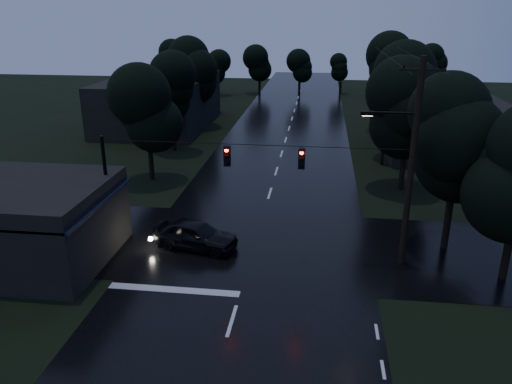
# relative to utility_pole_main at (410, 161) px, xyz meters

# --- Properties ---
(main_road) EXTENTS (12.00, 120.00, 0.02)m
(main_road) POSITION_rel_utility_pole_main_xyz_m (-7.41, 19.00, -5.26)
(main_road) COLOR black
(main_road) RESTS_ON ground
(cross_street) EXTENTS (60.00, 9.00, 0.02)m
(cross_street) POSITION_rel_utility_pole_main_xyz_m (-7.41, 1.00, -5.26)
(cross_street) COLOR black
(cross_street) RESTS_ON ground
(building_far_right) EXTENTS (10.00, 14.00, 4.40)m
(building_far_right) POSITION_rel_utility_pole_main_xyz_m (6.59, 23.00, -3.06)
(building_far_right) COLOR black
(building_far_right) RESTS_ON ground
(building_far_left) EXTENTS (10.00, 16.00, 5.00)m
(building_far_left) POSITION_rel_utility_pole_main_xyz_m (-21.41, 29.00, -2.76)
(building_far_left) COLOR black
(building_far_left) RESTS_ON ground
(utility_pole_main) EXTENTS (3.50, 0.30, 10.00)m
(utility_pole_main) POSITION_rel_utility_pole_main_xyz_m (0.00, 0.00, 0.00)
(utility_pole_main) COLOR black
(utility_pole_main) RESTS_ON ground
(utility_pole_far) EXTENTS (2.00, 0.30, 7.50)m
(utility_pole_far) POSITION_rel_utility_pole_main_xyz_m (0.89, 17.00, -1.38)
(utility_pole_far) COLOR black
(utility_pole_far) RESTS_ON ground
(anchor_pole_left) EXTENTS (0.18, 0.18, 6.00)m
(anchor_pole_left) POSITION_rel_utility_pole_main_xyz_m (-14.91, 0.00, -2.26)
(anchor_pole_left) COLOR black
(anchor_pole_left) RESTS_ON ground
(span_signals) EXTENTS (15.00, 0.37, 1.12)m
(span_signals) POSITION_rel_utility_pole_main_xyz_m (-6.85, -0.01, -0.01)
(span_signals) COLOR black
(span_signals) RESTS_ON ground
(tree_corner_near) EXTENTS (4.48, 4.48, 9.44)m
(tree_corner_near) POSITION_rel_utility_pole_main_xyz_m (2.59, 2.00, 0.74)
(tree_corner_near) COLOR black
(tree_corner_near) RESTS_ON ground
(tree_left_a) EXTENTS (3.92, 3.92, 8.26)m
(tree_left_a) POSITION_rel_utility_pole_main_xyz_m (-16.41, 11.00, -0.02)
(tree_left_a) COLOR black
(tree_left_a) RESTS_ON ground
(tree_left_b) EXTENTS (4.20, 4.20, 8.85)m
(tree_left_b) POSITION_rel_utility_pole_main_xyz_m (-17.01, 19.00, 0.36)
(tree_left_b) COLOR black
(tree_left_b) RESTS_ON ground
(tree_left_c) EXTENTS (4.48, 4.48, 9.44)m
(tree_left_c) POSITION_rel_utility_pole_main_xyz_m (-17.61, 29.00, 0.74)
(tree_left_c) COLOR black
(tree_left_c) RESTS_ON ground
(tree_right_a) EXTENTS (4.20, 4.20, 8.85)m
(tree_right_a) POSITION_rel_utility_pole_main_xyz_m (1.59, 11.00, 0.36)
(tree_right_a) COLOR black
(tree_right_a) RESTS_ON ground
(tree_right_b) EXTENTS (4.48, 4.48, 9.44)m
(tree_right_b) POSITION_rel_utility_pole_main_xyz_m (2.19, 19.00, 0.74)
(tree_right_b) COLOR black
(tree_right_b) RESTS_ON ground
(tree_right_c) EXTENTS (4.76, 4.76, 10.03)m
(tree_right_c) POSITION_rel_utility_pole_main_xyz_m (2.79, 29.00, 1.11)
(tree_right_c) COLOR black
(tree_right_c) RESTS_ON ground
(car) EXTENTS (4.75, 2.66, 1.53)m
(car) POSITION_rel_utility_pole_main_xyz_m (-10.45, 0.29, -4.50)
(car) COLOR black
(car) RESTS_ON ground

